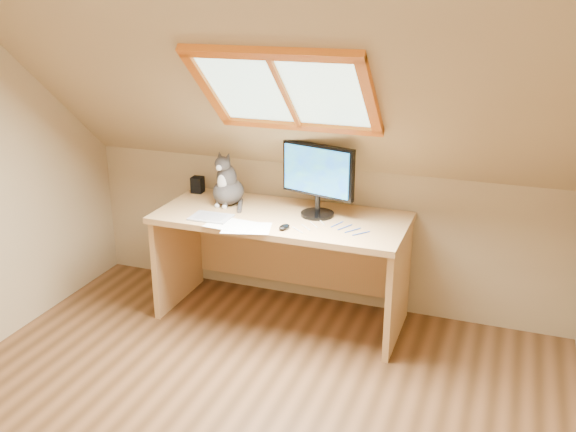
% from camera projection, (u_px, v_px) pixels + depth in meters
% --- Properties ---
extents(room_shell, '(3.52, 3.52, 2.41)m').
position_uv_depth(room_shell, '(190.00, 178.00, 2.62)').
color(room_shell, tan).
rests_on(room_shell, ground).
extents(desk, '(1.65, 0.72, 0.75)m').
position_uv_depth(desk, '(285.00, 243.00, 4.35)').
color(desk, tan).
rests_on(desk, ground).
extents(monitor, '(0.51, 0.22, 0.48)m').
position_uv_depth(monitor, '(318.00, 175.00, 4.10)').
color(monitor, black).
rests_on(monitor, desk).
extents(cat, '(0.24, 0.27, 0.38)m').
position_uv_depth(cat, '(227.00, 185.00, 4.36)').
color(cat, '#48423F').
rests_on(cat, desk).
extents(desk_speaker, '(0.09, 0.09, 0.12)m').
position_uv_depth(desk_speaker, '(198.00, 185.00, 4.65)').
color(desk_speaker, black).
rests_on(desk_speaker, desk).
extents(graphics_tablet, '(0.26, 0.19, 0.01)m').
position_uv_depth(graphics_tablet, '(211.00, 217.00, 4.15)').
color(graphics_tablet, '#B2B2B7').
rests_on(graphics_tablet, desk).
extents(mouse, '(0.07, 0.10, 0.03)m').
position_uv_depth(mouse, '(284.00, 227.00, 3.96)').
color(mouse, black).
rests_on(mouse, desk).
extents(papers, '(0.33, 0.27, 0.00)m').
position_uv_depth(papers, '(242.00, 225.00, 4.03)').
color(papers, white).
rests_on(papers, desk).
extents(cables, '(0.51, 0.26, 0.01)m').
position_uv_depth(cables, '(333.00, 228.00, 3.97)').
color(cables, silver).
rests_on(cables, desk).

